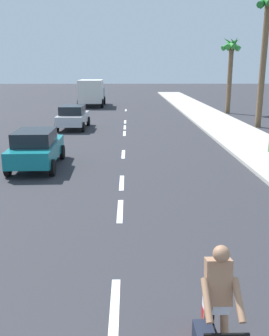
# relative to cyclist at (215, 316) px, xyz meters

# --- Properties ---
(ground_plane) EXTENTS (160.00, 160.00, 0.00)m
(ground_plane) POSITION_rel_cyclist_xyz_m (-1.37, 16.98, -0.83)
(ground_plane) COLOR #2D2D33
(sidewalk_strip) EXTENTS (3.60, 80.00, 0.14)m
(sidewalk_strip) POSITION_rel_cyclist_xyz_m (5.58, 18.98, -0.76)
(sidewalk_strip) COLOR #B2ADA3
(sidewalk_strip) RESTS_ON ground
(lane_stripe_1) EXTENTS (0.16, 1.80, 0.01)m
(lane_stripe_1) POSITION_rel_cyclist_xyz_m (-1.37, 1.34, -0.83)
(lane_stripe_1) COLOR white
(lane_stripe_1) RESTS_ON ground
(lane_stripe_2) EXTENTS (0.16, 1.80, 0.01)m
(lane_stripe_2) POSITION_rel_cyclist_xyz_m (-1.37, 5.88, -0.83)
(lane_stripe_2) COLOR white
(lane_stripe_2) RESTS_ON ground
(lane_stripe_3) EXTENTS (0.16, 1.80, 0.01)m
(lane_stripe_3) POSITION_rel_cyclist_xyz_m (-1.37, 8.62, -0.83)
(lane_stripe_3) COLOR white
(lane_stripe_3) RESTS_ON ground
(lane_stripe_4) EXTENTS (0.16, 1.80, 0.01)m
(lane_stripe_4) POSITION_rel_cyclist_xyz_m (-1.37, 13.21, -0.83)
(lane_stripe_4) COLOR white
(lane_stripe_4) RESTS_ON ground
(lane_stripe_5) EXTENTS (0.16, 1.80, 0.01)m
(lane_stripe_5) POSITION_rel_cyclist_xyz_m (-1.37, 19.10, -0.83)
(lane_stripe_5) COLOR white
(lane_stripe_5) RESTS_ON ground
(lane_stripe_6) EXTENTS (0.16, 1.80, 0.01)m
(lane_stripe_6) POSITION_rel_cyclist_xyz_m (-1.37, 21.60, -0.83)
(lane_stripe_6) COLOR white
(lane_stripe_6) RESTS_ON ground
(lane_stripe_7) EXTENTS (0.16, 1.80, 0.01)m
(lane_stripe_7) POSITION_rel_cyclist_xyz_m (-1.37, 24.35, -0.83)
(lane_stripe_7) COLOR white
(lane_stripe_7) RESTS_ON ground
(lane_stripe_8) EXTENTS (0.16, 1.80, 0.01)m
(lane_stripe_8) POSITION_rel_cyclist_xyz_m (-1.37, 32.55, -0.83)
(lane_stripe_8) COLOR white
(lane_stripe_8) RESTS_ON ground
(cyclist) EXTENTS (0.62, 1.71, 1.82)m
(cyclist) POSITION_rel_cyclist_xyz_m (0.00, 0.00, 0.00)
(cyclist) COLOR black
(cyclist) RESTS_ON ground
(parked_car_teal) EXTENTS (1.96, 4.05, 1.57)m
(parked_car_teal) POSITION_rel_cyclist_xyz_m (-4.92, 10.84, 0.01)
(parked_car_teal) COLOR #14727A
(parked_car_teal) RESTS_ON ground
(parked_car_silver) EXTENTS (1.95, 4.07, 1.57)m
(parked_car_silver) POSITION_rel_cyclist_xyz_m (-4.87, 21.07, 0.01)
(parked_car_silver) COLOR #B7BABF
(parked_car_silver) RESTS_ON ground
(delivery_truck) EXTENTS (2.73, 6.27, 2.80)m
(delivery_truck) POSITION_rel_cyclist_xyz_m (-5.06, 36.60, 0.67)
(delivery_truck) COLOR #23478C
(delivery_truck) RESTS_ON ground
(palm_tree_far) EXTENTS (1.82, 1.85, 8.92)m
(palm_tree_far) POSITION_rel_cyclist_xyz_m (7.89, 21.52, 5.72)
(palm_tree_far) COLOR brown
(palm_tree_far) RESTS_ON ground
(palm_tree_distant) EXTENTS (1.90, 1.80, 6.74)m
(palm_tree_distant) POSITION_rel_cyclist_xyz_m (7.94, 29.85, 4.27)
(palm_tree_distant) COLOR brown
(palm_tree_distant) RESTS_ON ground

